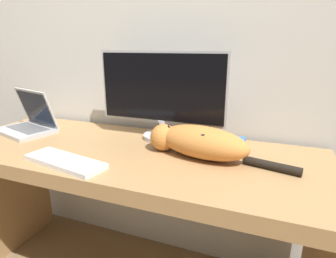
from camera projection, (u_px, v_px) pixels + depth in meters
The scene contains 7 objects.
wall_back at pixel (159, 21), 1.41m from camera, with size 6.40×0.06×2.60m.
desk at pixel (128, 179), 1.27m from camera, with size 1.68×0.64×0.74m.
monitor at pixel (162, 93), 1.32m from camera, with size 0.63×0.18×0.42m.
laptop at pixel (29, 123), 1.47m from camera, with size 0.34×0.28×0.22m.
external_keyboard at pixel (65, 161), 1.07m from camera, with size 0.36×0.18×0.02m.
cat at pixel (198, 141), 1.14m from camera, with size 0.61×0.26×0.13m.
small_toy at pixel (239, 143), 1.23m from camera, with size 0.05×0.05×0.05m.
Camera 1 is at (0.58, -0.69, 1.18)m, focal length 30.00 mm.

